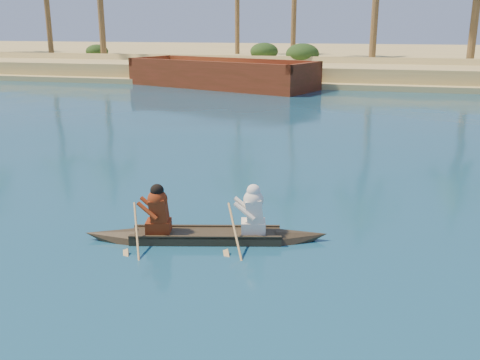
% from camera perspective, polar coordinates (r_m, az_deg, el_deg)
% --- Properties ---
extents(ground, '(160.00, 160.00, 0.00)m').
position_cam_1_polar(ground, '(14.76, -6.70, 0.19)').
color(ground, navy).
rests_on(ground, ground).
extents(sandy_embankment, '(150.00, 51.00, 1.50)m').
position_cam_1_polar(sandy_embankment, '(60.44, 9.67, 12.63)').
color(sandy_embankment, '#CFBE74').
rests_on(sandy_embankment, ground).
extents(shrub_cluster, '(100.00, 6.00, 2.40)m').
position_cam_1_polar(shrub_cluster, '(45.11, 7.94, 12.42)').
color(shrub_cluster, '#213D16').
rests_on(shrub_cluster, ground).
extents(canoe, '(4.75, 1.74, 1.31)m').
position_cam_1_polar(canoe, '(10.43, -3.65, -5.14)').
color(canoe, '#372D1E').
rests_on(canoe, ground).
extents(barge_mid, '(13.64, 8.33, 2.16)m').
position_cam_1_polar(barge_mid, '(36.86, -2.04, 11.06)').
color(barge_mid, maroon).
rests_on(barge_mid, ground).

